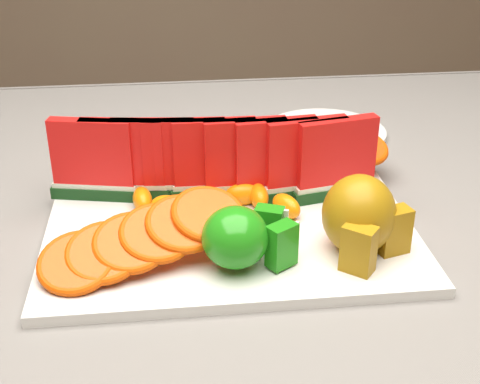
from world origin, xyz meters
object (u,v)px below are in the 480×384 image
(platter, at_px, (229,226))
(pear_cluster, at_px, (361,217))
(apple_cluster, at_px, (242,237))
(side_plate, at_px, (325,133))

(platter, relative_size, pear_cluster, 3.78)
(apple_cluster, xyz_separation_m, side_plate, (0.16, 0.35, -0.04))
(apple_cluster, bearing_deg, pear_cluster, 7.13)
(apple_cluster, height_order, pear_cluster, pear_cluster)
(platter, height_order, side_plate, platter)
(platter, distance_m, side_plate, 0.31)
(apple_cluster, height_order, side_plate, apple_cluster)
(apple_cluster, xyz_separation_m, pear_cluster, (0.12, 0.02, 0.01))
(pear_cluster, bearing_deg, platter, 150.34)
(platter, distance_m, pear_cluster, 0.15)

